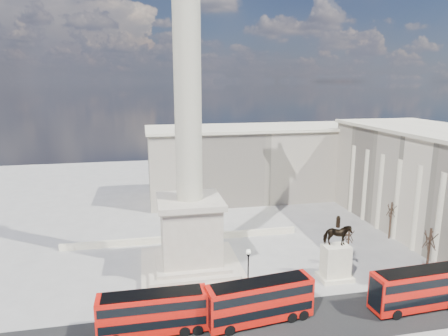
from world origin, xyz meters
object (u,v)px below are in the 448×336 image
red_bus_c (421,288)px  equestrian_statue (336,257)px  red_bus_b (260,301)px  red_bus_a (154,312)px  pedestrian_standing (403,272)px  pedestrian_crossing (248,298)px  victorian_lamp (248,271)px  nelsons_column (189,184)px  pedestrian_walking (372,289)px

red_bus_c → equestrian_statue: size_ratio=1.37×
red_bus_b → red_bus_a: bearing=171.8°
pedestrian_standing → pedestrian_crossing: pedestrian_crossing is taller
equestrian_statue → pedestrian_crossing: size_ratio=5.54×
victorian_lamp → pedestrian_standing: (22.82, 1.80, -3.33)m
pedestrian_standing → victorian_lamp: bearing=-20.8°
pedestrian_standing → red_bus_a: bearing=-15.7°
red_bus_a → red_bus_c: bearing=-2.3°
nelsons_column → red_bus_c: (25.69, -15.32, -10.28)m
red_bus_c → equestrian_statue: (-6.51, 8.87, 0.59)m
red_bus_c → pedestrian_crossing: bearing=163.0°
nelsons_column → pedestrian_standing: size_ratio=32.42×
red_bus_c → red_bus_a: bearing=174.3°
red_bus_a → victorian_lamp: 12.31m
red_bus_b → pedestrian_crossing: (-0.43, 3.75, -1.77)m
red_bus_b → equestrian_statue: 15.09m
red_bus_b → pedestrian_walking: red_bus_b is taller
red_bus_a → red_bus_b: bearing=-0.8°
pedestrian_walking → equestrian_statue: bearing=109.6°
victorian_lamp → equestrian_statue: bearing=14.2°
nelsons_column → red_bus_b: bearing=-66.3°
red_bus_c → pedestrian_crossing: 20.64m
red_bus_c → victorian_lamp: (-19.83, 5.50, 1.46)m
nelsons_column → red_bus_c: 31.63m
nelsons_column → equestrian_statue: (19.17, -6.45, -9.69)m
red_bus_c → victorian_lamp: victorian_lamp is taller
pedestrian_walking → pedestrian_standing: (7.01, 3.48, -0.18)m
pedestrian_standing → pedestrian_crossing: (-22.94, -2.31, 0.06)m
equestrian_statue → red_bus_a: bearing=-163.5°
victorian_lamp → pedestrian_crossing: bearing=-102.7°
red_bus_c → pedestrian_standing: 8.11m
red_bus_a → pedestrian_standing: bearing=10.1°
red_bus_a → equestrian_statue: equestrian_statue is taller
red_bus_c → equestrian_statue: equestrian_statue is taller
red_bus_b → pedestrian_walking: (15.50, 2.58, -1.65)m
nelsons_column → pedestrian_crossing: bearing=-60.9°
red_bus_a → pedestrian_crossing: bearing=17.4°
red_bus_c → red_bus_b: bearing=173.4°
red_bus_a → victorian_lamp: bearing=19.6°
nelsons_column → red_bus_a: size_ratio=4.27×
victorian_lamp → pedestrian_crossing: 3.31m
equestrian_statue → pedestrian_standing: size_ratio=5.96×
nelsons_column → red_bus_a: 18.22m
nelsons_column → red_bus_b: (6.18, -14.08, -10.32)m
victorian_lamp → pedestrian_crossing: (-0.12, -0.51, -3.27)m
pedestrian_walking → nelsons_column: bearing=145.4°
pedestrian_walking → red_bus_b: bearing=-177.2°
victorian_lamp → pedestrian_crossing: victorian_lamp is taller
red_bus_b → pedestrian_walking: 15.80m
victorian_lamp → pedestrian_standing: bearing=4.5°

